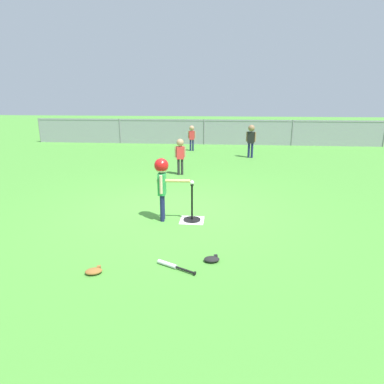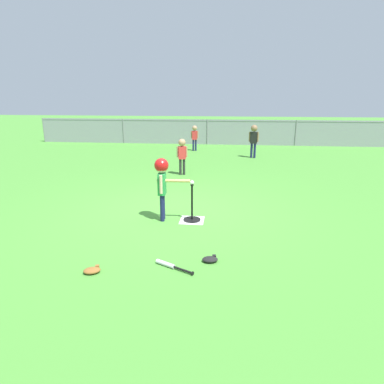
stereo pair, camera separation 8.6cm
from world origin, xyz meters
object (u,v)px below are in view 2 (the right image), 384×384
baseball_on_tee (192,182)px  glove_near_bats (210,259)px  batting_tee (192,215)px  fielder_deep_right (195,135)px  glove_by_plate (92,270)px  batter_child (162,177)px  fielder_deep_center (254,137)px  spare_bat_silver (169,265)px  fielder_deep_left (182,152)px

baseball_on_tee → glove_near_bats: bearing=-74.6°
batting_tee → glove_near_bats: (0.43, -1.57, -0.08)m
glove_near_bats → batting_tee: bearing=105.4°
batting_tee → fielder_deep_right: (-0.77, 7.96, 0.55)m
glove_by_plate → glove_near_bats: same height
baseball_on_tee → batter_child: size_ratio=0.06×
batting_tee → glove_by_plate: batting_tee is taller
batting_tee → glove_by_plate: (-1.10, -2.04, -0.08)m
batting_tee → glove_near_bats: 1.63m
batting_tee → batter_child: 0.90m
batting_tee → fielder_deep_center: size_ratio=0.58×
glove_near_bats → spare_bat_silver: bearing=-158.2°
batter_child → fielder_deep_right: batter_child is taller
baseball_on_tee → glove_near_bats: 1.77m
fielder_deep_left → glove_near_bats: bearing=-77.9°
glove_near_bats → glove_by_plate: bearing=-162.6°
fielder_deep_left → batter_child: bearing=-87.6°
fielder_deep_right → baseball_on_tee: bearing=-84.5°
fielder_deep_right → fielder_deep_left: bearing=-88.9°
fielder_deep_right → glove_near_bats: bearing=-82.8°
fielder_deep_center → batting_tee: bearing=-103.1°
fielder_deep_center → fielder_deep_left: size_ratio=1.15×
batter_child → fielder_deep_center: bearing=72.7°
fielder_deep_right → glove_by_plate: size_ratio=3.96×
baseball_on_tee → batter_child: batter_child is taller
batter_child → spare_bat_silver: bearing=-76.5°
baseball_on_tee → fielder_deep_center: bearing=76.9°
fielder_deep_center → fielder_deep_left: fielder_deep_center is taller
spare_bat_silver → batter_child: bearing=103.5°
fielder_deep_left → glove_near_bats: size_ratio=4.32×
glove_near_bats → fielder_deep_left: bearing=102.1°
batting_tee → baseball_on_tee: 0.62m
spare_bat_silver → fielder_deep_left: bearing=96.0°
spare_bat_silver → glove_near_bats: glove_near_bats is taller
baseball_on_tee → batter_child: 0.55m
batting_tee → fielder_deep_left: size_ratio=0.66×
glove_near_bats → baseball_on_tee: bearing=105.4°
baseball_on_tee → fielder_deep_right: fielder_deep_right is taller
batting_tee → spare_bat_silver: size_ratio=1.23×
batter_child → glove_by_plate: 2.23m
spare_bat_silver → fielder_deep_center: bearing=78.9°
batter_child → glove_near_bats: size_ratio=4.83×
fielder_deep_center → fielder_deep_right: bearing=149.2°
batter_child → fielder_deep_right: 8.00m
batting_tee → fielder_deep_left: fielder_deep_left is taller
spare_bat_silver → glove_near_bats: bearing=21.8°
fielder_deep_left → spare_bat_silver: 5.49m
baseball_on_tee → spare_bat_silver: 1.92m
fielder_deep_right → fielder_deep_left: 4.33m
batting_tee → baseball_on_tee: baseball_on_tee is taller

